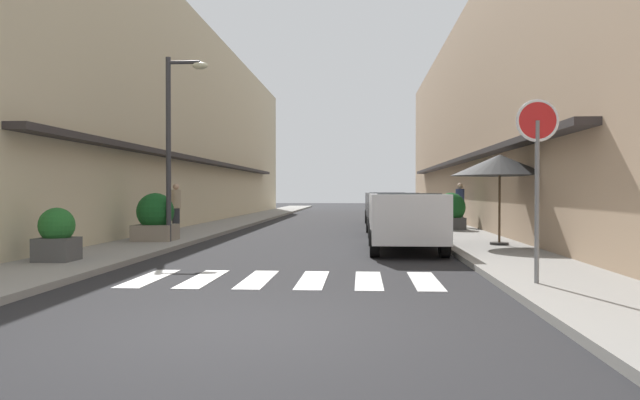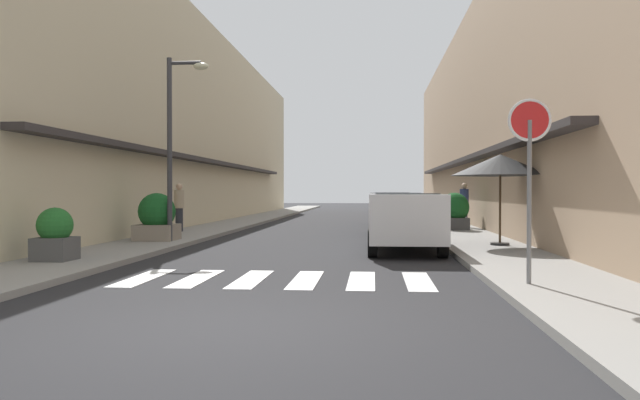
{
  "view_description": "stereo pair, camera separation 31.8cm",
  "coord_description": "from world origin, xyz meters",
  "px_view_note": "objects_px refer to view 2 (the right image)",
  "views": [
    {
      "loc": [
        1.3,
        -6.67,
        1.52
      ],
      "look_at": [
        0.19,
        9.76,
        1.28
      ],
      "focal_mm": 34.28,
      "sensor_mm": 36.0,
      "label": 1
    },
    {
      "loc": [
        1.62,
        -6.65,
        1.52
      ],
      "look_at": [
        0.19,
        9.76,
        1.28
      ],
      "focal_mm": 34.28,
      "sensor_mm": 36.0,
      "label": 2
    }
  ],
  "objects_px": {
    "parked_car_mid": "(396,209)",
    "planter_far": "(454,211)",
    "planter_corner": "(55,235)",
    "street_lamp": "(176,129)",
    "parked_car_far": "(391,205)",
    "round_street_sign": "(530,142)",
    "planter_midblock": "(157,218)",
    "pedestrian_walking_far": "(464,204)",
    "cafe_umbrella": "(500,165)",
    "pedestrian_walking_near": "(179,206)",
    "parked_car_near": "(405,215)"
  },
  "relations": [
    {
      "from": "parked_car_mid",
      "to": "parked_car_far",
      "type": "bearing_deg",
      "value": 90.0
    },
    {
      "from": "street_lamp",
      "to": "planter_corner",
      "type": "distance_m",
      "value": 5.56
    },
    {
      "from": "planter_midblock",
      "to": "pedestrian_walking_far",
      "type": "bearing_deg",
      "value": 36.66
    },
    {
      "from": "parked_car_mid",
      "to": "planter_midblock",
      "type": "relative_size",
      "value": 3.05
    },
    {
      "from": "pedestrian_walking_near",
      "to": "pedestrian_walking_far",
      "type": "distance_m",
      "value": 10.84
    },
    {
      "from": "parked_car_mid",
      "to": "pedestrian_walking_near",
      "type": "relative_size",
      "value": 2.47
    },
    {
      "from": "round_street_sign",
      "to": "street_lamp",
      "type": "relative_size",
      "value": 0.55
    },
    {
      "from": "parked_car_far",
      "to": "planter_midblock",
      "type": "distance_m",
      "value": 12.56
    },
    {
      "from": "planter_corner",
      "to": "street_lamp",
      "type": "bearing_deg",
      "value": 78.92
    },
    {
      "from": "parked_car_far",
      "to": "parked_car_mid",
      "type": "bearing_deg",
      "value": -90.0
    },
    {
      "from": "round_street_sign",
      "to": "street_lamp",
      "type": "xyz_separation_m",
      "value": [
        -7.83,
        7.18,
        1.0
      ]
    },
    {
      "from": "parked_car_far",
      "to": "planter_far",
      "type": "bearing_deg",
      "value": -65.49
    },
    {
      "from": "parked_car_near",
      "to": "parked_car_far",
      "type": "distance_m",
      "value": 11.99
    },
    {
      "from": "planter_midblock",
      "to": "parked_car_mid",
      "type": "bearing_deg",
      "value": 30.13
    },
    {
      "from": "parked_car_near",
      "to": "round_street_sign",
      "type": "height_order",
      "value": "round_street_sign"
    },
    {
      "from": "planter_corner",
      "to": "parked_car_mid",
      "type": "bearing_deg",
      "value": 51.87
    },
    {
      "from": "parked_car_mid",
      "to": "cafe_umbrella",
      "type": "xyz_separation_m",
      "value": [
        2.5,
        -4.81,
        1.27
      ]
    },
    {
      "from": "parked_car_mid",
      "to": "cafe_umbrella",
      "type": "bearing_deg",
      "value": -62.52
    },
    {
      "from": "parked_car_near",
      "to": "planter_corner",
      "type": "relative_size",
      "value": 4.06
    },
    {
      "from": "street_lamp",
      "to": "planter_corner",
      "type": "height_order",
      "value": "street_lamp"
    },
    {
      "from": "planter_corner",
      "to": "pedestrian_walking_far",
      "type": "bearing_deg",
      "value": 51.16
    },
    {
      "from": "street_lamp",
      "to": "cafe_umbrella",
      "type": "distance_m",
      "value": 8.84
    },
    {
      "from": "cafe_umbrella",
      "to": "pedestrian_walking_near",
      "type": "xyz_separation_m",
      "value": [
        -10.02,
        4.54,
        -1.2
      ]
    },
    {
      "from": "parked_car_mid",
      "to": "planter_far",
      "type": "height_order",
      "value": "parked_car_mid"
    },
    {
      "from": "parked_car_mid",
      "to": "cafe_umbrella",
      "type": "distance_m",
      "value": 5.56
    },
    {
      "from": "parked_car_far",
      "to": "cafe_umbrella",
      "type": "bearing_deg",
      "value": -77.45
    },
    {
      "from": "parked_car_near",
      "to": "planter_corner",
      "type": "bearing_deg",
      "value": -153.36
    },
    {
      "from": "parked_car_far",
      "to": "pedestrian_walking_far",
      "type": "distance_m",
      "value": 4.25
    },
    {
      "from": "parked_car_near",
      "to": "pedestrian_walking_far",
      "type": "distance_m",
      "value": 9.18
    },
    {
      "from": "parked_car_mid",
      "to": "round_street_sign",
      "type": "bearing_deg",
      "value": -82.29
    },
    {
      "from": "parked_car_near",
      "to": "round_street_sign",
      "type": "relative_size",
      "value": 1.56
    },
    {
      "from": "parked_car_mid",
      "to": "planter_far",
      "type": "distance_m",
      "value": 2.73
    },
    {
      "from": "planter_far",
      "to": "parked_car_near",
      "type": "bearing_deg",
      "value": -106.83
    },
    {
      "from": "street_lamp",
      "to": "pedestrian_walking_far",
      "type": "relative_size",
      "value": 2.98
    },
    {
      "from": "planter_midblock",
      "to": "street_lamp",
      "type": "bearing_deg",
      "value": -25.66
    },
    {
      "from": "round_street_sign",
      "to": "pedestrian_walking_near",
      "type": "bearing_deg",
      "value": 128.84
    },
    {
      "from": "street_lamp",
      "to": "planter_far",
      "type": "relative_size",
      "value": 3.8
    },
    {
      "from": "planter_midblock",
      "to": "planter_far",
      "type": "xyz_separation_m",
      "value": [
        9.13,
        5.68,
        0.03
      ]
    },
    {
      "from": "round_street_sign",
      "to": "pedestrian_walking_far",
      "type": "xyz_separation_m",
      "value": [
        1.19,
        14.74,
        -1.24
      ]
    },
    {
      "from": "planter_midblock",
      "to": "planter_far",
      "type": "bearing_deg",
      "value": 31.87
    },
    {
      "from": "parked_car_near",
      "to": "parked_car_far",
      "type": "bearing_deg",
      "value": 90.0
    },
    {
      "from": "parked_car_near",
      "to": "round_street_sign",
      "type": "distance_m",
      "value": 6.33
    },
    {
      "from": "round_street_sign",
      "to": "street_lamp",
      "type": "height_order",
      "value": "street_lamp"
    },
    {
      "from": "planter_corner",
      "to": "pedestrian_walking_far",
      "type": "distance_m",
      "value": 15.89
    },
    {
      "from": "planter_midblock",
      "to": "pedestrian_walking_near",
      "type": "xyz_separation_m",
      "value": [
        -0.57,
        3.77,
        0.24
      ]
    },
    {
      "from": "street_lamp",
      "to": "planter_far",
      "type": "bearing_deg",
      "value": 35.44
    },
    {
      "from": "pedestrian_walking_near",
      "to": "planter_far",
      "type": "bearing_deg",
      "value": -0.9
    },
    {
      "from": "planter_midblock",
      "to": "pedestrian_walking_near",
      "type": "bearing_deg",
      "value": 98.56
    },
    {
      "from": "parked_car_far",
      "to": "planter_far",
      "type": "xyz_separation_m",
      "value": [
        2.18,
        -4.78,
        -0.14
      ]
    },
    {
      "from": "planter_far",
      "to": "cafe_umbrella",
      "type": "bearing_deg",
      "value": -87.16
    }
  ]
}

